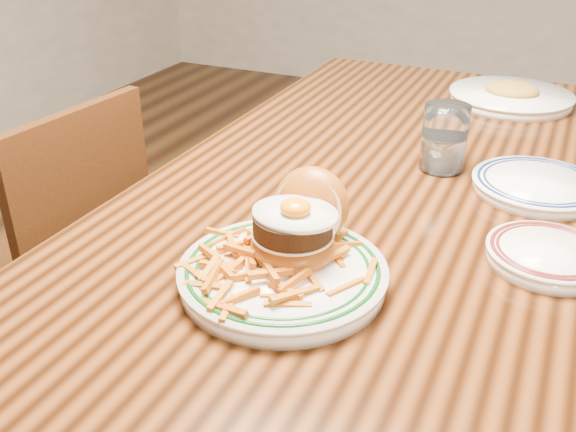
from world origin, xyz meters
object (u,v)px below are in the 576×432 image
at_px(chair_left, 62,259).
at_px(main_plate, 288,255).
at_px(table, 387,215).
at_px(side_plate, 548,254).

height_order(chair_left, main_plate, main_plate).
relative_size(table, chair_left, 1.91).
xyz_separation_m(chair_left, side_plate, (1.05, -0.07, 0.32)).
bearing_deg(chair_left, side_plate, 0.78).
distance_m(chair_left, main_plate, 0.84).
xyz_separation_m(main_plate, side_plate, (0.33, 0.20, -0.02)).
distance_m(table, side_plate, 0.39).
relative_size(chair_left, main_plate, 2.75).
height_order(table, side_plate, side_plate).
bearing_deg(table, chair_left, -168.92).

